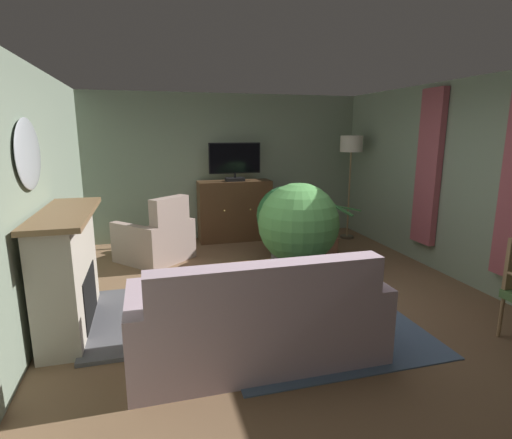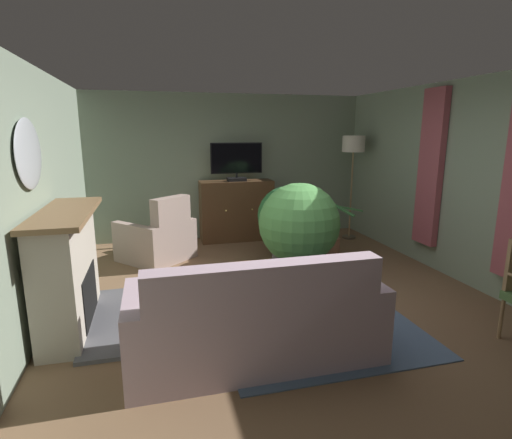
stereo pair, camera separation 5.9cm
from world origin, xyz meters
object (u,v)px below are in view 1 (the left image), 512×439
Objects in this scene: armchair_facing_sofa at (157,240)px; potted_plant_tall_palm_by_window at (330,239)px; potted_plant_leafy_by_curtain at (286,218)px; wall_mirror_oval at (29,154)px; sofa_floral at (259,325)px; tv_cabinet at (235,212)px; potted_plant_small_fern_corner at (298,224)px; floor_lamp at (351,150)px; fireplace at (70,273)px; tv_remote at (249,272)px; coffee_table at (234,274)px; television at (235,161)px.

armchair_facing_sofa is 1.37× the size of potted_plant_tall_palm_by_window.
wall_mirror_oval is at bearing -154.49° from potted_plant_leafy_by_curtain.
potted_plant_leafy_by_curtain is (1.14, 2.55, 0.34)m from sofa_floral.
tv_cabinet is 1.40× the size of potted_plant_tall_palm_by_window.
potted_plant_small_fern_corner is 2.48m from floor_lamp.
tv_cabinet is (2.57, 2.89, -1.24)m from wall_mirror_oval.
sofa_floral is 2.25m from potted_plant_small_fern_corner.
tv_cabinet is (2.32, 2.89, -0.05)m from fireplace.
tv_cabinet is at bearing 108.69° from potted_plant_leafy_by_curtain.
wall_mirror_oval is 2.74m from armchair_facing_sofa.
wall_mirror_oval is at bearing -131.64° from tv_cabinet.
fireplace is 3.16m from potted_plant_leafy_by_curtain.
armchair_facing_sofa is (-0.92, 2.19, -0.16)m from tv_remote.
sofa_floral is 4.67m from floor_lamp.
potted_plant_leafy_by_curtain reaches higher than tv_remote.
floor_lamp is (2.07, -0.43, 1.12)m from tv_cabinet.
armchair_facing_sofa is at bearing 103.94° from sofa_floral.
tv_remote is at bearing -47.76° from coffee_table.
potted_plant_tall_palm_by_window is at bearing -13.65° from tv_remote.
floor_lamp reaches higher than coffee_table.
television is at bearing 137.42° from potted_plant_tall_palm_by_window.
potted_plant_small_fern_corner is at bearing -93.48° from potted_plant_leafy_by_curtain.
sofa_floral reaches higher than tv_remote.
potted_plant_leafy_by_curtain is (0.48, -1.38, -0.78)m from television.
sofa_floral is 2.32× the size of potted_plant_tall_palm_by_window.
armchair_facing_sofa is 3.77m from floor_lamp.
fireplace is at bearing -129.30° from television.
potted_plant_small_fern_corner is (2.77, 0.82, 0.15)m from fireplace.
floor_lamp reaches higher than fireplace.
wall_mirror_oval is 2.63m from sofa_floral.
armchair_facing_sofa is 2.03m from potted_plant_leafy_by_curtain.
sofa_floral is at bearing -119.82° from potted_plant_small_fern_corner.
potted_plant_tall_palm_by_window is (2.75, -0.41, -0.07)m from armchair_facing_sofa.
tv_cabinet is 0.94m from television.
floor_lamp is (4.39, 2.45, 1.07)m from fireplace.
floor_lamp is at bearing -12.57° from tv_remote.
coffee_table is (-0.64, -2.85, -1.05)m from television.
television is at bearing 169.59° from floor_lamp.
coffee_table is 2.56m from potted_plant_tall_palm_by_window.
sofa_floral is at bearing -90.82° from coffee_table.
potted_plant_small_fern_corner reaches higher than coffee_table.
wall_mirror_oval is 0.44× the size of floor_lamp.
sofa_floral is (1.91, -1.10, -1.43)m from wall_mirror_oval.
fireplace is 1.26× the size of potted_plant_small_fern_corner.
potted_plant_small_fern_corner is at bearing 37.76° from coffee_table.
armchair_facing_sofa is at bearing -150.75° from television.
television is at bearing 77.35° from coffee_table.
television is 2.16m from potted_plant_tall_palm_by_window.
armchair_facing_sofa is 2.27m from potted_plant_small_fern_corner.
coffee_table is 0.81× the size of armchair_facing_sofa.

